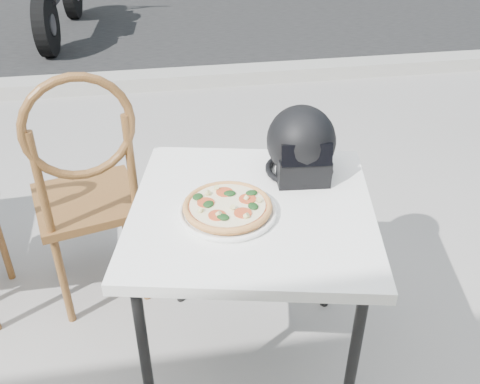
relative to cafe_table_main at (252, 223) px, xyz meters
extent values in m
plane|color=#9C9894|center=(-0.15, 0.11, -0.70)|extent=(80.00, 80.00, 0.00)
cube|color=#A2A098|center=(-0.15, 3.11, -0.64)|extent=(30.00, 0.25, 0.12)
cube|color=white|center=(0.00, 0.00, 0.05)|extent=(0.97, 0.97, 0.04)
cylinder|color=black|center=(-0.40, -0.26, -0.34)|extent=(0.04, 0.04, 0.73)
cylinder|color=black|center=(0.26, -0.40, -0.34)|extent=(0.04, 0.04, 0.73)
cylinder|color=black|center=(-0.26, 0.40, -0.34)|extent=(0.04, 0.04, 0.73)
cylinder|color=black|center=(0.40, 0.26, -0.34)|extent=(0.04, 0.04, 0.73)
cylinder|color=white|center=(-0.09, -0.03, 0.08)|extent=(0.37, 0.37, 0.01)
torus|color=white|center=(-0.09, -0.03, 0.08)|extent=(0.39, 0.39, 0.02)
cylinder|color=#CE8D4B|center=(-0.09, -0.03, 0.10)|extent=(0.31, 0.31, 0.01)
torus|color=#CE8D4B|center=(-0.09, -0.03, 0.10)|extent=(0.32, 0.32, 0.02)
cylinder|color=#AC2413|center=(-0.09, -0.03, 0.10)|extent=(0.27, 0.27, 0.00)
cylinder|color=#F3E8BA|center=(-0.09, -0.03, 0.11)|extent=(0.27, 0.27, 0.00)
cylinder|color=#BF4421|center=(-0.02, -0.01, 0.11)|extent=(0.06, 0.06, 0.00)
cylinder|color=#BF4421|center=(-0.09, 0.04, 0.11)|extent=(0.06, 0.06, 0.00)
cylinder|color=#BF4421|center=(-0.16, -0.01, 0.11)|extent=(0.06, 0.06, 0.00)
cylinder|color=#BF4421|center=(-0.13, -0.09, 0.11)|extent=(0.06, 0.06, 0.00)
cylinder|color=#BF4421|center=(-0.05, -0.09, 0.11)|extent=(0.06, 0.06, 0.00)
ellipsoid|color=#143714|center=(-0.07, 0.03, 0.11)|extent=(0.04, 0.04, 0.01)
ellipsoid|color=#143714|center=(-0.15, -0.03, 0.11)|extent=(0.05, 0.05, 0.01)
ellipsoid|color=#143714|center=(-0.01, -0.06, 0.11)|extent=(0.04, 0.05, 0.01)
ellipsoid|color=#143714|center=(-0.11, -0.11, 0.11)|extent=(0.05, 0.05, 0.01)
ellipsoid|color=#143714|center=(0.00, 0.02, 0.11)|extent=(0.05, 0.04, 0.01)
ellipsoid|color=#143714|center=(-0.18, 0.02, 0.11)|extent=(0.05, 0.05, 0.01)
cylinder|color=#D3CF81|center=(-0.08, -0.06, 0.12)|extent=(0.02, 0.02, 0.02)
cylinder|color=#D3CF81|center=(-0.14, 0.04, 0.12)|extent=(0.03, 0.02, 0.02)
cylinder|color=#D3CF81|center=(-0.02, -0.02, 0.12)|extent=(0.03, 0.03, 0.02)
cylinder|color=#D3CF81|center=(-0.11, 0.06, 0.12)|extent=(0.02, 0.02, 0.02)
cylinder|color=#D3CF81|center=(-0.04, -0.12, 0.12)|extent=(0.03, 0.02, 0.02)
cylinder|color=#D3CF81|center=(-0.18, -0.06, 0.12)|extent=(0.03, 0.03, 0.02)
cylinder|color=#D3CF81|center=(0.01, -0.03, 0.12)|extent=(0.02, 0.02, 0.02)
cylinder|color=#D3CF81|center=(-0.13, -0.09, 0.12)|extent=(0.03, 0.02, 0.02)
ellipsoid|color=black|center=(0.21, 0.19, 0.20)|extent=(0.27, 0.28, 0.26)
cube|color=black|center=(0.21, 0.11, 0.12)|extent=(0.19, 0.11, 0.10)
torus|color=black|center=(0.21, 0.19, 0.08)|extent=(0.28, 0.28, 0.02)
cube|color=black|center=(0.20, 0.08, 0.20)|extent=(0.18, 0.05, 0.08)
cube|color=brown|center=(-0.62, 0.57, -0.21)|extent=(0.53, 0.53, 0.04)
cylinder|color=brown|center=(-0.50, 0.78, -0.46)|extent=(0.04, 0.04, 0.48)
cylinder|color=brown|center=(-0.84, 0.69, -0.46)|extent=(0.04, 0.04, 0.48)
cylinder|color=brown|center=(-0.41, 0.44, -0.46)|extent=(0.04, 0.04, 0.48)
cylinder|color=brown|center=(-0.75, 0.35, -0.46)|extent=(0.04, 0.04, 0.48)
cylinder|color=brown|center=(-0.41, 0.43, 0.01)|extent=(0.04, 0.04, 0.46)
cylinder|color=brown|center=(-0.75, 0.34, 0.01)|extent=(0.04, 0.04, 0.46)
torus|color=brown|center=(-0.58, 0.39, 0.22)|extent=(0.42, 0.14, 0.43)
cylinder|color=brown|center=(-1.07, 0.69, -0.47)|extent=(0.03, 0.03, 0.47)
cylinder|color=black|center=(-1.29, 4.13, -0.39)|extent=(0.17, 0.63, 0.62)
cylinder|color=slate|center=(-1.29, 4.13, -0.39)|extent=(0.16, 0.22, 0.21)
camera|label=1|loc=(-0.29, -1.46, 1.09)|focal=40.00mm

